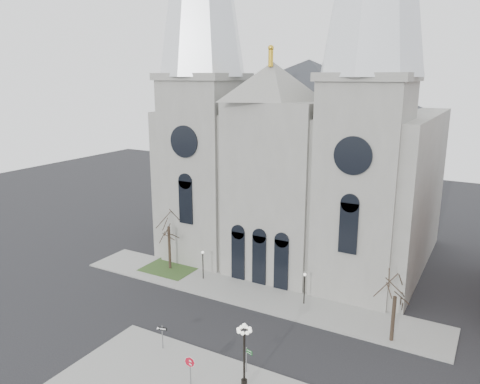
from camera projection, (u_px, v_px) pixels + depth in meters
The scene contains 12 objects.
ground at pixel (187, 344), 39.56m from camera, with size 160.00×160.00×0.00m, color black.
sidewalk_far at pixel (248, 293), 48.84m from camera, with size 40.00×6.00×0.14m, color gray.
grass_patch at pixel (170, 268), 54.93m from camera, with size 6.00×5.00×0.18m, color #2F4B20.
cathedral at pixel (298, 108), 54.40m from camera, with size 33.00×26.66×54.00m.
tree_left at pixel (168, 224), 53.60m from camera, with size 3.20×3.20×7.50m.
tree_right at pixel (395, 294), 38.93m from camera, with size 3.20×3.20×6.00m.
ped_lamp_left at pixel (203, 260), 51.58m from camera, with size 0.32×0.32×3.26m.
ped_lamp_right at pixel (305, 283), 45.85m from camera, with size 0.32×0.32×3.26m.
stop_sign at pixel (190, 365), 33.75m from camera, with size 0.82×0.26×2.35m.
globe_lamp at pixel (244, 349), 32.88m from camera, with size 1.36×1.36×5.29m.
one_way_sign at pixel (162, 333), 38.44m from camera, with size 0.89×0.24×2.06m.
street_name_sign at pixel (247, 358), 35.33m from camera, with size 0.66×0.22×2.10m.
Camera 1 is at (21.28, -28.47, 22.13)m, focal length 35.00 mm.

